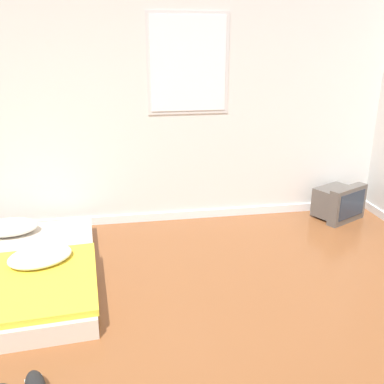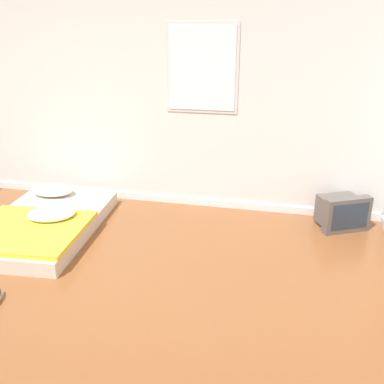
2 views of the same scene
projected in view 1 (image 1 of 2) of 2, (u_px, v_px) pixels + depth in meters
name	position (u px, v px, depth m)	size (l,w,h in m)	color
wall_back	(109.00, 105.00, 4.32)	(8.35, 0.08, 2.60)	silver
mattress_bed	(24.00, 271.00, 3.52)	(1.27, 1.87, 0.30)	beige
crt_tv	(338.00, 202.00, 4.79)	(0.60, 0.55, 0.40)	#56514C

